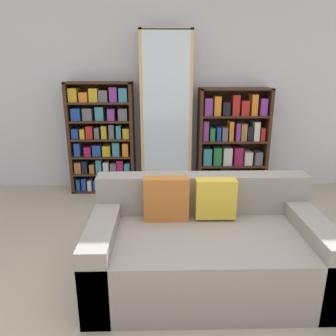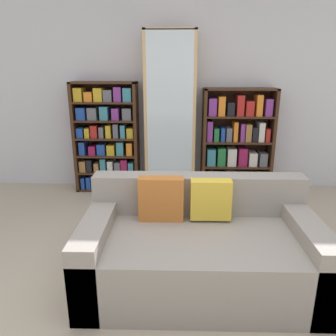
{
  "view_description": "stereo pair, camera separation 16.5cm",
  "coord_description": "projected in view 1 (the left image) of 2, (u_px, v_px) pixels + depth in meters",
  "views": [
    {
      "loc": [
        -0.23,
        -1.77,
        1.65
      ],
      "look_at": [
        -0.15,
        1.49,
        0.64
      ],
      "focal_mm": 35.0,
      "sensor_mm": 36.0,
      "label": 1
    },
    {
      "loc": [
        -0.06,
        -1.77,
        1.65
      ],
      "look_at": [
        -0.15,
        1.49,
        0.64
      ],
      "focal_mm": 35.0,
      "sensor_mm": 36.0,
      "label": 2
    }
  ],
  "objects": [
    {
      "name": "bookshelf_left",
      "position": [
        102.0,
        139.0,
        4.39
      ],
      "size": [
        0.86,
        0.32,
        1.47
      ],
      "color": "#3D2314",
      "rests_on": "ground"
    },
    {
      "name": "couch",
      "position": [
        206.0,
        248.0,
        2.57
      ],
      "size": [
        1.77,
        0.96,
        0.82
      ],
      "color": "gray",
      "rests_on": "ground"
    },
    {
      "name": "display_cabinet",
      "position": [
        166.0,
        115.0,
        4.3
      ],
      "size": [
        0.66,
        0.36,
        2.09
      ],
      "color": "tan",
      "rests_on": "ground"
    },
    {
      "name": "wall_back",
      "position": [
        177.0,
        90.0,
        4.43
      ],
      "size": [
        6.4,
        0.06,
        2.7
      ],
      "color": "silver",
      "rests_on": "ground"
    },
    {
      "name": "bookshelf_right",
      "position": [
        232.0,
        142.0,
        4.45
      ],
      "size": [
        0.94,
        0.32,
        1.39
      ],
      "color": "#3D2314",
      "rests_on": "ground"
    },
    {
      "name": "wine_bottle",
      "position": [
        201.0,
        220.0,
        3.34
      ],
      "size": [
        0.08,
        0.08,
        0.38
      ],
      "color": "#192333",
      "rests_on": "ground"
    },
    {
      "name": "ground_plane",
      "position": [
        196.0,
        325.0,
        2.19
      ],
      "size": [
        16.0,
        16.0,
        0.0
      ],
      "primitive_type": "plane",
      "color": "tan"
    }
  ]
}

